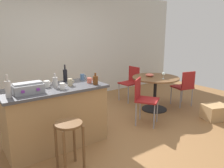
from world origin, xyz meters
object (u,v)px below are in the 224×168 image
bottle_3 (95,80)px  bottle_2 (55,82)px  dining_table (155,85)px  toolbox (28,88)px  cup_3 (47,84)px  cup_1 (70,82)px  serving_bowl (150,75)px  bottle_0 (65,75)px  bottle_1 (8,89)px  wooden_stool (69,135)px  folding_chair_near (144,97)px  cardboard_box (215,112)px  cup_2 (82,77)px  cup_0 (62,86)px  folding_chair_far (184,86)px  folding_chair_left (131,81)px  cup_4 (89,80)px  wine_glass (164,74)px  kitchen_island (56,116)px

bottle_3 → bottle_2: bearing=161.6°
dining_table → toolbox: bearing=-174.6°
bottle_3 → cup_3: bearing=156.4°
cup_1 → serving_bowl: (2.10, 0.36, -0.19)m
bottle_3 → serving_bowl: 1.83m
bottle_0 → bottle_1: bottle_1 is taller
wooden_stool → serving_bowl: bearing=22.8°
toolbox → bottle_0: bottle_0 is taller
folding_chair_near → bottle_3: bearing=179.4°
bottle_0 → cardboard_box: bottle_0 is taller
dining_table → bottle_1: bottle_1 is taller
wooden_stool → bottle_3: bearing=35.7°
toolbox → folding_chair_near: bearing=-4.0°
cup_1 → serving_bowl: 2.14m
wooden_stool → cup_2: bearing=52.5°
cardboard_box → cup_0: bearing=165.6°
wooden_stool → bottle_1: bottle_1 is taller
folding_chair_far → bottle_2: 3.15m
wooden_stool → folding_chair_left: bearing=34.8°
bottle_2 → cup_4: bottle_2 is taller
bottle_3 → wine_glass: bearing=5.4°
toolbox → bottle_0: size_ratio=1.38×
bottle_1 → wine_glass: bearing=1.9°
dining_table → bottle_2: bottle_2 is taller
folding_chair_near → serving_bowl: size_ratio=4.89×
kitchen_island → bottle_3: 0.83m
cup_0 → cup_3: size_ratio=0.90×
wooden_stool → cardboard_box: (3.11, -0.20, -0.33)m
cup_2 → dining_table: bearing=-0.7°
kitchen_island → cardboard_box: size_ratio=3.24×
bottle_1 → dining_table: bearing=6.1°
dining_table → serving_bowl: (-0.06, 0.13, 0.21)m
cup_3 → cardboard_box: (3.07, -1.01, -0.83)m
bottle_2 → cup_2: bottle_2 is taller
dining_table → folding_chair_near: bearing=-151.5°
cup_1 → cup_3: (-0.32, 0.13, -0.01)m
dining_table → cup_2: cup_2 is taller
folding_chair_left → bottle_3: bottle_3 is taller
kitchen_island → cup_1: cup_1 is taller
bottle_2 → wine_glass: size_ratio=1.49×
wooden_stool → serving_bowl: (2.46, 1.03, 0.31)m
folding_chair_far → serving_bowl: folding_chair_far is taller
bottle_1 → folding_chair_left: bearing=21.0°
kitchen_island → cup_2: cup_2 is taller
wooden_stool → wine_glass: wine_glass is taller
bottle_0 → serving_bowl: bottle_0 is taller
folding_chair_near → cup_4: (-1.07, 0.16, 0.44)m
folding_chair_left → cup_4: cup_4 is taller
folding_chair_near → wine_glass: (0.74, 0.18, 0.34)m
cup_0 → serving_bowl: (2.28, 0.48, -0.18)m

